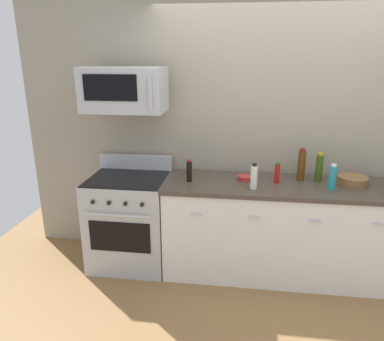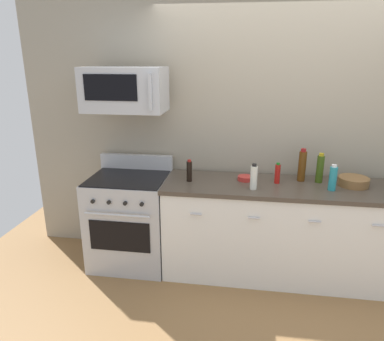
{
  "view_description": "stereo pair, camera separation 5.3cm",
  "coord_description": "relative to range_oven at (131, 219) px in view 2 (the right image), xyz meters",
  "views": [
    {
      "loc": [
        -0.41,
        -3.15,
        2.03
      ],
      "look_at": [
        -0.83,
        -0.05,
        1.04
      ],
      "focal_mm": 33.33,
      "sensor_mm": 36.0,
      "label": 1
    },
    {
      "loc": [
        -0.36,
        -3.14,
        2.03
      ],
      "look_at": [
        -0.83,
        -0.05,
        1.04
      ],
      "focal_mm": 33.33,
      "sensor_mm": 36.0,
      "label": 2
    }
  ],
  "objects": [
    {
      "name": "bottle_soy_sauce_dark",
      "position": [
        0.61,
        -0.02,
        0.55
      ],
      "size": [
        0.05,
        0.05,
        0.21
      ],
      "color": "black",
      "rests_on": "countertop_slab"
    },
    {
      "name": "back_wall",
      "position": [
        1.46,
        0.41,
        0.88
      ],
      "size": [
        5.27,
        0.1,
        2.7
      ],
      "primitive_type": "cube",
      "color": "#9E937F",
      "rests_on": "ground_plane"
    },
    {
      "name": "bottle_dish_soap",
      "position": [
        1.88,
        -0.07,
        0.56
      ],
      "size": [
        0.07,
        0.07,
        0.23
      ],
      "color": "teal",
      "rests_on": "countertop_slab"
    },
    {
      "name": "microwave",
      "position": [
        0.0,
        0.04,
        1.28
      ],
      "size": [
        0.74,
        0.44,
        0.4
      ],
      "color": "#B7BABF"
    },
    {
      "name": "bottle_olive_oil",
      "position": [
        1.8,
        0.13,
        0.58
      ],
      "size": [
        0.07,
        0.07,
        0.28
      ],
      "color": "#385114",
      "rests_on": "countertop_slab"
    },
    {
      "name": "bottle_hot_sauce_red",
      "position": [
        1.42,
        0.04,
        0.54
      ],
      "size": [
        0.05,
        0.05,
        0.19
      ],
      "color": "#B21914",
      "rests_on": "countertop_slab"
    },
    {
      "name": "bottle_vinegar_white",
      "position": [
        1.2,
        -0.15,
        0.56
      ],
      "size": [
        0.06,
        0.06,
        0.23
      ],
      "color": "silver",
      "rests_on": "countertop_slab"
    },
    {
      "name": "bowl_wooden_salad",
      "position": [
        2.09,
        0.08,
        0.49
      ],
      "size": [
        0.27,
        0.27,
        0.08
      ],
      "color": "brown",
      "rests_on": "countertop_slab"
    },
    {
      "name": "ground_plane",
      "position": [
        1.46,
        -0.0,
        -0.47
      ],
      "size": [
        6.32,
        6.32,
        0.0
      ],
      "primitive_type": "plane",
      "color": "olive"
    },
    {
      "name": "bottle_wine_amber",
      "position": [
        1.64,
        0.15,
        0.6
      ],
      "size": [
        0.07,
        0.07,
        0.31
      ],
      "color": "#59330F",
      "rests_on": "countertop_slab"
    },
    {
      "name": "range_oven",
      "position": [
        0.0,
        0.0,
        0.0
      ],
      "size": [
        0.76,
        0.69,
        1.07
      ],
      "color": "#B7BABF",
      "rests_on": "ground_plane"
    },
    {
      "name": "bowl_red_small",
      "position": [
        1.12,
        0.08,
        0.47
      ],
      "size": [
        0.14,
        0.14,
        0.04
      ],
      "color": "#B72D28",
      "rests_on": "countertop_slab"
    },
    {
      "name": "counter_unit",
      "position": [
        1.46,
        -0.0,
        -0.01
      ],
      "size": [
        2.18,
        0.66,
        0.92
      ],
      "color": "white",
      "rests_on": "ground_plane"
    }
  ]
}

